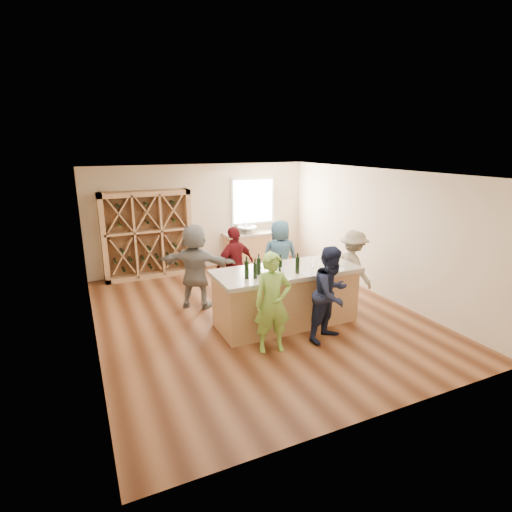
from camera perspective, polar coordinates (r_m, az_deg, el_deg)
name	(u,v)px	position (r m, az deg, el deg)	size (l,w,h in m)	color
floor	(256,316)	(8.16, -0.05, -8.57)	(6.00, 7.00, 0.10)	brown
ceiling	(256,170)	(7.45, -0.06, 12.21)	(6.00, 7.00, 0.10)	white
wall_back	(201,217)	(10.93, -7.85, 5.55)	(6.00, 0.10, 2.80)	beige
wall_front	(384,317)	(4.85, 17.84, -8.28)	(6.00, 0.10, 2.80)	beige
wall_left	(84,266)	(7.03, -23.31, -1.35)	(0.10, 7.00, 2.80)	beige
wall_right	(380,232)	(9.33, 17.26, 3.23)	(0.10, 7.00, 2.80)	beige
window_frame	(253,201)	(11.32, -0.46, 7.84)	(1.30, 0.06, 1.30)	white
window_pane	(253,201)	(11.29, -0.38, 7.82)	(1.18, 0.01, 1.18)	white
wine_rack	(147,235)	(10.40, -15.26, 2.92)	(2.20, 0.45, 2.20)	tan
back_counter_base	(254,249)	(11.30, -0.34, 1.00)	(1.60, 0.58, 0.86)	tan
back_counter_top	(254,233)	(11.19, -0.35, 3.27)	(1.70, 0.62, 0.06)	#A89D8A
sink	(247,230)	(11.09, -1.29, 3.80)	(0.54, 0.54, 0.19)	silver
faucet	(244,226)	(11.24, -1.66, 4.26)	(0.02, 0.02, 0.30)	silver
tasting_counter_base	(286,298)	(7.59, 4.31, -6.04)	(2.60, 1.00, 1.00)	tan
tasting_counter_top	(287,271)	(7.40, 4.39, -2.16)	(2.72, 1.12, 0.08)	#A89D8A
wine_bottle_a	(247,270)	(6.81, -1.34, -1.98)	(0.08, 0.08, 0.32)	black
wine_bottle_b	(255,271)	(6.83, -0.13, -2.10)	(0.07, 0.07, 0.28)	black
wine_bottle_c	(259,266)	(7.02, 0.40, -1.48)	(0.07, 0.07, 0.30)	black
wine_bottle_d	(272,267)	(7.03, 2.31, -1.62)	(0.07, 0.07, 0.27)	black
wine_bottle_e	(280,266)	(7.11, 3.50, -1.44)	(0.07, 0.07, 0.27)	black
wine_glass_a	(282,273)	(6.87, 3.77, -2.40)	(0.07, 0.07, 0.19)	white
wine_glass_b	(312,269)	(7.13, 7.95, -1.89)	(0.07, 0.07, 0.18)	white
wine_glass_c	(334,266)	(7.42, 11.11, -1.38)	(0.06, 0.06, 0.17)	white
wine_glass_d	(313,263)	(7.49, 8.14, -1.06)	(0.06, 0.06, 0.17)	white
wine_glass_e	(338,262)	(7.66, 11.58, -0.84)	(0.07, 0.07, 0.17)	white
tasting_menu_a	(281,278)	(6.88, 3.65, -3.20)	(0.24, 0.32, 0.00)	white
tasting_menu_b	(308,274)	(7.17, 7.39, -2.51)	(0.23, 0.31, 0.00)	white
tasting_menu_c	(336,268)	(7.55, 11.29, -1.75)	(0.22, 0.30, 0.00)	white
person_near_left	(273,303)	(6.48, 2.39, -6.72)	(0.61, 0.45, 1.68)	#8CC64C
person_near_right	(331,294)	(6.96, 10.68, -5.35)	(0.81, 0.45, 1.67)	#191E38
person_server	(352,268)	(8.57, 13.62, -1.71)	(1.04, 0.48, 1.61)	gray
person_far_mid	(235,265)	(8.47, -3.01, -1.31)	(0.97, 0.50, 1.65)	#590F14
person_far_right	(280,257)	(9.00, 3.40, -0.15)	(0.83, 0.54, 1.70)	#335972
person_far_left	(195,266)	(8.29, -8.67, -1.44)	(1.64, 0.59, 1.77)	slate
wine_bottle_f	(297,265)	(7.12, 5.94, -1.32)	(0.07, 0.07, 0.30)	black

